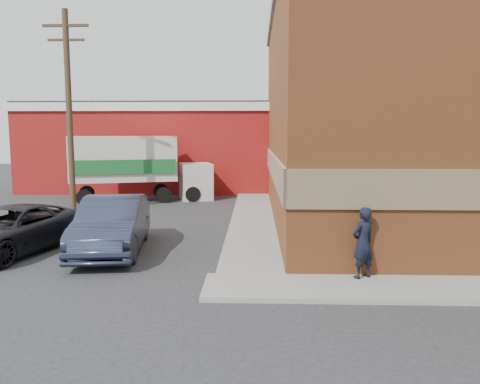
% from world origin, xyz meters
% --- Properties ---
extents(ground, '(90.00, 90.00, 0.00)m').
position_xyz_m(ground, '(0.00, 0.00, 0.00)').
color(ground, '#28282B').
rests_on(ground, ground).
extents(brick_building, '(14.25, 18.25, 9.36)m').
position_xyz_m(brick_building, '(8.50, 9.00, 4.68)').
color(brick_building, '#9A5127').
rests_on(brick_building, ground).
extents(sidewalk_west, '(1.80, 18.00, 0.12)m').
position_xyz_m(sidewalk_west, '(0.60, 9.00, 0.06)').
color(sidewalk_west, gray).
rests_on(sidewalk_west, ground).
extents(warehouse, '(16.30, 8.30, 5.60)m').
position_xyz_m(warehouse, '(-6.00, 20.00, 2.81)').
color(warehouse, maroon).
rests_on(warehouse, ground).
extents(utility_pole, '(2.00, 0.26, 9.00)m').
position_xyz_m(utility_pole, '(-7.50, 9.00, 4.75)').
color(utility_pole, '#503B28').
rests_on(utility_pole, ground).
extents(man, '(0.77, 0.70, 1.77)m').
position_xyz_m(man, '(3.37, -0.25, 1.01)').
color(man, black).
rests_on(man, sidewalk_south).
extents(sedan, '(2.45, 5.38, 1.71)m').
position_xyz_m(sedan, '(-3.74, 2.60, 0.86)').
color(sedan, '#2D344B').
rests_on(sedan, ground).
extents(suv_a, '(3.63, 5.63, 1.45)m').
position_xyz_m(suv_a, '(-6.83, 2.33, 0.72)').
color(suv_a, black).
rests_on(suv_a, ground).
extents(box_truck, '(7.47, 4.02, 3.54)m').
position_xyz_m(box_truck, '(-5.71, 13.50, 2.04)').
color(box_truck, silver).
rests_on(box_truck, ground).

